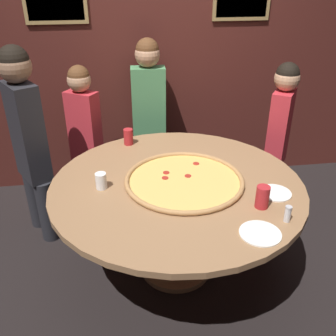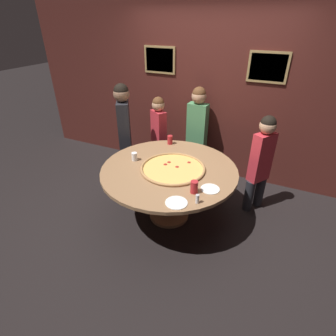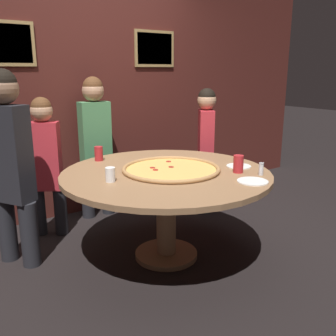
# 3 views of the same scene
# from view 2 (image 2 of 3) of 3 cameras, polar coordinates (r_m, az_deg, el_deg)

# --- Properties ---
(ground_plane) EXTENTS (24.00, 24.00, 0.00)m
(ground_plane) POSITION_cam_2_polar(r_m,az_deg,el_deg) (3.60, 0.23, -10.26)
(ground_plane) COLOR black
(back_wall) EXTENTS (6.40, 0.08, 2.60)m
(back_wall) POSITION_cam_2_polar(r_m,az_deg,el_deg) (4.21, 8.71, 15.66)
(back_wall) COLOR #4C1E19
(back_wall) RESTS_ON ground_plane
(dining_table) EXTENTS (1.65, 1.65, 0.74)m
(dining_table) POSITION_cam_2_polar(r_m,az_deg,el_deg) (3.24, 0.25, -1.93)
(dining_table) COLOR #936B47
(dining_table) RESTS_ON ground_plane
(giant_pizza) EXTENTS (0.79, 0.79, 0.03)m
(giant_pizza) POSITION_cam_2_polar(r_m,az_deg,el_deg) (3.15, 1.09, 0.00)
(giant_pizza) COLOR #EAB75B
(giant_pizza) RESTS_ON dining_table
(drink_cup_near_right) EXTENTS (0.07, 0.07, 0.11)m
(drink_cup_near_right) POSITION_cam_2_polar(r_m,az_deg,el_deg) (3.35, -7.33, 2.48)
(drink_cup_near_right) COLOR white
(drink_cup_near_right) RESTS_ON dining_table
(drink_cup_beside_pizza) EXTENTS (0.07, 0.07, 0.13)m
(drink_cup_beside_pizza) POSITION_cam_2_polar(r_m,az_deg,el_deg) (3.77, 0.43, 6.15)
(drink_cup_beside_pizza) COLOR #B22328
(drink_cup_beside_pizza) RESTS_ON dining_table
(drink_cup_by_shaker) EXTENTS (0.08, 0.08, 0.14)m
(drink_cup_by_shaker) POSITION_cam_2_polar(r_m,az_deg,el_deg) (2.73, 5.73, -4.14)
(drink_cup_by_shaker) COLOR #B22328
(drink_cup_by_shaker) RESTS_ON dining_table
(white_plate_right_side) EXTENTS (0.22, 0.22, 0.01)m
(white_plate_right_side) POSITION_cam_2_polar(r_m,az_deg,el_deg) (2.61, 1.83, -7.55)
(white_plate_right_side) COLOR white
(white_plate_right_side) RESTS_ON dining_table
(white_plate_left_side) EXTENTS (0.20, 0.20, 0.01)m
(white_plate_left_side) POSITION_cam_2_polar(r_m,az_deg,el_deg) (2.83, 9.17, -4.52)
(white_plate_left_side) COLOR white
(white_plate_left_side) RESTS_ON dining_table
(condiment_shaker) EXTENTS (0.04, 0.04, 0.10)m
(condiment_shaker) POSITION_cam_2_polar(r_m,az_deg,el_deg) (2.60, 6.41, -6.70)
(condiment_shaker) COLOR silver
(condiment_shaker) RESTS_ON dining_table
(diner_side_right) EXTENTS (0.29, 0.34, 1.34)m
(diner_side_right) POSITION_cam_2_polar(r_m,az_deg,el_deg) (3.54, 19.61, 1.79)
(diner_side_right) COLOR #232328
(diner_side_right) RESTS_ON ground_plane
(diner_side_left) EXTENTS (0.33, 0.27, 1.29)m
(diner_side_left) POSITION_cam_2_polar(r_m,az_deg,el_deg) (4.24, -2.04, 7.92)
(diner_side_left) COLOR #232328
(diner_side_left) RESTS_ON ground_plane
(diner_far_right) EXTENTS (0.37, 0.22, 1.46)m
(diner_far_right) POSITION_cam_2_polar(r_m,az_deg,el_deg) (4.16, 6.35, 8.69)
(diner_far_right) COLOR #232328
(diner_far_right) RESTS_ON ground_plane
(diner_centre_back) EXTENTS (0.31, 0.40, 1.53)m
(diner_centre_back) POSITION_cam_2_polar(r_m,az_deg,el_deg) (4.06, -9.48, 8.53)
(diner_centre_back) COLOR #232328
(diner_centre_back) RESTS_ON ground_plane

